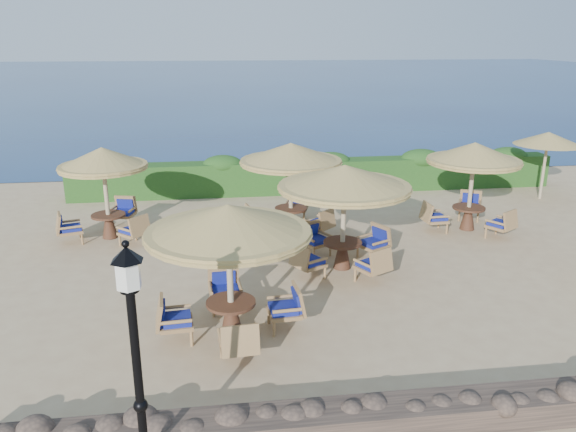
{
  "coord_description": "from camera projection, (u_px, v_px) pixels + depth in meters",
  "views": [
    {
      "loc": [
        -3.76,
        -12.9,
        5.56
      ],
      "look_at": [
        -2.01,
        0.3,
        1.3
      ],
      "focal_mm": 35.0,
      "sensor_mm": 36.0,
      "label": 1
    }
  ],
  "objects": [
    {
      "name": "ground",
      "position": [
        367.0,
        265.0,
        14.34
      ],
      "size": [
        120.0,
        120.0,
        0.0
      ],
      "primitive_type": "plane",
      "color": "tan",
      "rests_on": "ground"
    },
    {
      "name": "sea",
      "position": [
        238.0,
        77.0,
        80.43
      ],
      "size": [
        160.0,
        160.0,
        0.0
      ],
      "primitive_type": "plane",
      "color": "#0C224F",
      "rests_on": "ground"
    },
    {
      "name": "cafe_set_3",
      "position": [
        104.0,
        176.0,
        15.73
      ],
      "size": [
        2.7,
        2.68,
        2.65
      ],
      "color": "tan",
      "rests_on": "ground"
    },
    {
      "name": "cafe_set_4",
      "position": [
        291.0,
        167.0,
        16.31
      ],
      "size": [
        3.01,
        3.01,
        2.65
      ],
      "color": "tan",
      "rests_on": "ground"
    },
    {
      "name": "cafe_set_5",
      "position": [
        473.0,
        168.0,
        16.42
      ],
      "size": [
        2.78,
        2.77,
        2.65
      ],
      "color": "tan",
      "rests_on": "ground"
    },
    {
      "name": "extra_parasol",
      "position": [
        548.0,
        139.0,
        19.57
      ],
      "size": [
        2.3,
        2.3,
        2.41
      ],
      "color": "tan",
      "rests_on": "ground"
    },
    {
      "name": "hedge",
      "position": [
        317.0,
        176.0,
        20.96
      ],
      "size": [
        18.0,
        0.9,
        1.2
      ],
      "primitive_type": "cube",
      "color": "#1A4114",
      "rests_on": "ground"
    },
    {
      "name": "cafe_set_1",
      "position": [
        344.0,
        194.0,
        13.56
      ],
      "size": [
        3.26,
        3.26,
        2.65
      ],
      "color": "tan",
      "rests_on": "ground"
    },
    {
      "name": "cafe_set_0",
      "position": [
        229.0,
        243.0,
        10.42
      ],
      "size": [
        3.13,
        3.13,
        2.65
      ],
      "color": "tan",
      "rests_on": "ground"
    },
    {
      "name": "stone_wall",
      "position": [
        477.0,
        410.0,
        8.42
      ],
      "size": [
        15.0,
        0.65,
        0.44
      ],
      "primitive_type": "cube",
      "color": "brown",
      "rests_on": "ground"
    },
    {
      "name": "lamp_post",
      "position": [
        138.0,
        381.0,
        6.85
      ],
      "size": [
        0.44,
        0.44,
        3.31
      ],
      "color": "black",
      "rests_on": "ground"
    }
  ]
}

